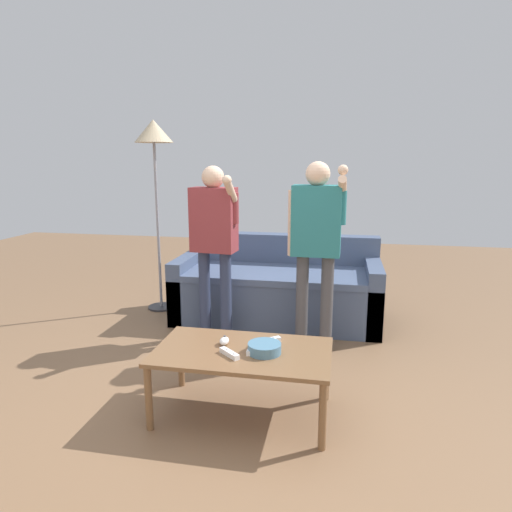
{
  "coord_description": "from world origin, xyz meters",
  "views": [
    {
      "loc": [
        0.61,
        -2.62,
        1.54
      ],
      "look_at": [
        0.04,
        0.37,
        0.89
      ],
      "focal_mm": 31.42,
      "sensor_mm": 36.0,
      "label": 1
    }
  ],
  "objects_px": {
    "floor_lamp": "(154,143)",
    "couch": "(278,289)",
    "game_remote_nunchuk": "(224,341)",
    "game_remote_wand_near": "(252,349)",
    "snack_bowl": "(264,348)",
    "coffee_table": "(243,357)",
    "game_remote_wand_spare": "(270,341)",
    "player_left": "(214,233)",
    "player_right": "(316,235)",
    "game_remote_wand_far": "(230,354)"
  },
  "relations": [
    {
      "from": "floor_lamp",
      "to": "couch",
      "type": "bearing_deg",
      "value": -3.16
    },
    {
      "from": "game_remote_nunchuk",
      "to": "game_remote_wand_near",
      "type": "xyz_separation_m",
      "value": [
        0.19,
        -0.07,
        -0.01
      ]
    },
    {
      "from": "couch",
      "to": "snack_bowl",
      "type": "xyz_separation_m",
      "value": [
        0.17,
        -1.77,
        0.15
      ]
    },
    {
      "from": "coffee_table",
      "to": "game_remote_nunchuk",
      "type": "height_order",
      "value": "game_remote_nunchuk"
    },
    {
      "from": "game_remote_wand_spare",
      "to": "game_remote_nunchuk",
      "type": "bearing_deg",
      "value": -164.02
    },
    {
      "from": "floor_lamp",
      "to": "player_left",
      "type": "xyz_separation_m",
      "value": [
        0.8,
        -0.69,
        -0.76
      ]
    },
    {
      "from": "game_remote_nunchuk",
      "to": "game_remote_wand_spare",
      "type": "xyz_separation_m",
      "value": [
        0.27,
        0.08,
        -0.01
      ]
    },
    {
      "from": "game_remote_wand_near",
      "to": "couch",
      "type": "bearing_deg",
      "value": 93.01
    },
    {
      "from": "player_right",
      "to": "game_remote_wand_spare",
      "type": "height_order",
      "value": "player_right"
    },
    {
      "from": "game_remote_nunchuk",
      "to": "floor_lamp",
      "type": "height_order",
      "value": "floor_lamp"
    },
    {
      "from": "game_remote_wand_near",
      "to": "game_remote_wand_far",
      "type": "distance_m",
      "value": 0.14
    },
    {
      "from": "game_remote_wand_near",
      "to": "game_remote_nunchuk",
      "type": "bearing_deg",
      "value": 160.22
    },
    {
      "from": "player_right",
      "to": "game_remote_wand_far",
      "type": "bearing_deg",
      "value": -110.1
    },
    {
      "from": "player_left",
      "to": "player_right",
      "type": "distance_m",
      "value": 0.87
    },
    {
      "from": "coffee_table",
      "to": "game_remote_wand_near",
      "type": "xyz_separation_m",
      "value": [
        0.06,
        -0.01,
        0.06
      ]
    },
    {
      "from": "player_right",
      "to": "game_remote_wand_near",
      "type": "height_order",
      "value": "player_right"
    },
    {
      "from": "game_remote_wand_far",
      "to": "player_left",
      "type": "bearing_deg",
      "value": 109.75
    },
    {
      "from": "coffee_table",
      "to": "snack_bowl",
      "type": "relative_size",
      "value": 5.33
    },
    {
      "from": "game_remote_wand_far",
      "to": "game_remote_wand_near",
      "type": "bearing_deg",
      "value": 38.2
    },
    {
      "from": "couch",
      "to": "game_remote_wand_far",
      "type": "distance_m",
      "value": 1.86
    },
    {
      "from": "floor_lamp",
      "to": "game_remote_wand_spare",
      "type": "bearing_deg",
      "value": -49.6
    },
    {
      "from": "coffee_table",
      "to": "floor_lamp",
      "type": "bearing_deg",
      "value": 125.34
    },
    {
      "from": "game_remote_nunchuk",
      "to": "player_left",
      "type": "height_order",
      "value": "player_left"
    },
    {
      "from": "game_remote_wand_spare",
      "to": "floor_lamp",
      "type": "bearing_deg",
      "value": 130.4
    },
    {
      "from": "couch",
      "to": "game_remote_wand_near",
      "type": "distance_m",
      "value": 1.77
    },
    {
      "from": "floor_lamp",
      "to": "snack_bowl",
      "type": "bearing_deg",
      "value": -52.16
    },
    {
      "from": "coffee_table",
      "to": "game_remote_wand_far",
      "type": "distance_m",
      "value": 0.13
    },
    {
      "from": "player_left",
      "to": "coffee_table",
      "type": "bearing_deg",
      "value": -66.41
    },
    {
      "from": "couch",
      "to": "player_right",
      "type": "distance_m",
      "value": 1.05
    },
    {
      "from": "couch",
      "to": "floor_lamp",
      "type": "xyz_separation_m",
      "value": [
        -1.26,
        0.07,
        1.41
      ]
    },
    {
      "from": "player_left",
      "to": "game_remote_wand_far",
      "type": "height_order",
      "value": "player_left"
    },
    {
      "from": "game_remote_wand_spare",
      "to": "game_remote_wand_near",
      "type": "bearing_deg",
      "value": -120.57
    },
    {
      "from": "coffee_table",
      "to": "game_remote_wand_near",
      "type": "distance_m",
      "value": 0.09
    },
    {
      "from": "player_left",
      "to": "player_right",
      "type": "relative_size",
      "value": 0.98
    },
    {
      "from": "coffee_table",
      "to": "player_right",
      "type": "bearing_deg",
      "value": 70.77
    },
    {
      "from": "floor_lamp",
      "to": "game_remote_wand_spare",
      "type": "xyz_separation_m",
      "value": [
        1.44,
        -1.69,
        -1.27
      ]
    },
    {
      "from": "snack_bowl",
      "to": "player_left",
      "type": "bearing_deg",
      "value": 118.77
    },
    {
      "from": "player_left",
      "to": "player_right",
      "type": "bearing_deg",
      "value": -5.79
    },
    {
      "from": "floor_lamp",
      "to": "coffee_table",
      "type": "bearing_deg",
      "value": -54.66
    },
    {
      "from": "game_remote_nunchuk",
      "to": "game_remote_wand_near",
      "type": "relative_size",
      "value": 0.59
    },
    {
      "from": "game_remote_nunchuk",
      "to": "floor_lamp",
      "type": "bearing_deg",
      "value": 123.4
    },
    {
      "from": "snack_bowl",
      "to": "player_left",
      "type": "height_order",
      "value": "player_left"
    },
    {
      "from": "floor_lamp",
      "to": "player_right",
      "type": "xyz_separation_m",
      "value": [
        1.66,
        -0.78,
        -0.74
      ]
    },
    {
      "from": "floor_lamp",
      "to": "game_remote_wand_far",
      "type": "distance_m",
      "value": 2.61
    },
    {
      "from": "player_left",
      "to": "game_remote_nunchuk",
      "type": "bearing_deg",
      "value": -71.19
    },
    {
      "from": "player_left",
      "to": "couch",
      "type": "bearing_deg",
      "value": 53.37
    },
    {
      "from": "player_right",
      "to": "game_remote_wand_far",
      "type": "height_order",
      "value": "player_right"
    },
    {
      "from": "couch",
      "to": "game_remote_nunchuk",
      "type": "distance_m",
      "value": 1.71
    },
    {
      "from": "game_remote_nunchuk",
      "to": "game_remote_wand_spare",
      "type": "height_order",
      "value": "game_remote_nunchuk"
    },
    {
      "from": "snack_bowl",
      "to": "game_remote_wand_far",
      "type": "distance_m",
      "value": 0.21
    }
  ]
}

